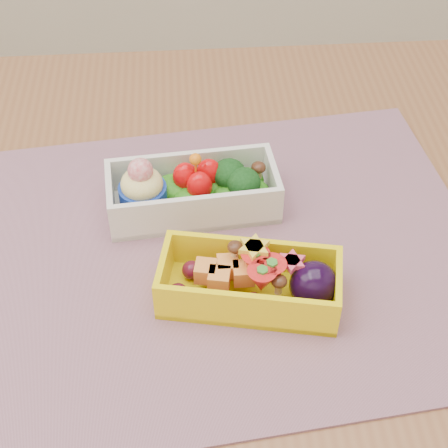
{
  "coord_description": "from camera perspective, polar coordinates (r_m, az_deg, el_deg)",
  "views": [
    {
      "loc": [
        -0.07,
        -0.51,
        1.28
      ],
      "look_at": [
        -0.03,
        -0.01,
        0.79
      ],
      "focal_mm": 55.83,
      "sensor_mm": 36.0,
      "label": 1
    }
  ],
  "objects": [
    {
      "name": "bento_white",
      "position": [
        0.76,
        -2.64,
        2.74
      ],
      "size": [
        0.19,
        0.1,
        0.08
      ],
      "rotation": [
        0.0,
        0.0,
        0.08
      ],
      "color": "silver",
      "rests_on": "placemat"
    },
    {
      "name": "bento_yellow",
      "position": [
        0.67,
        2.43,
        -4.73
      ],
      "size": [
        0.18,
        0.11,
        0.06
      ],
      "rotation": [
        0.0,
        0.0,
        -0.2
      ],
      "color": "yellow",
      "rests_on": "placemat"
    },
    {
      "name": "placemat",
      "position": [
        0.73,
        -0.56,
        -2.46
      ],
      "size": [
        0.6,
        0.48,
        0.0
      ],
      "primitive_type": "cube",
      "rotation": [
        0.0,
        0.0,
        0.11
      ],
      "color": "gray",
      "rests_on": "table"
    },
    {
      "name": "table",
      "position": [
        0.81,
        2.37,
        -6.5
      ],
      "size": [
        1.2,
        0.8,
        0.75
      ],
      "color": "brown",
      "rests_on": "ground"
    }
  ]
}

